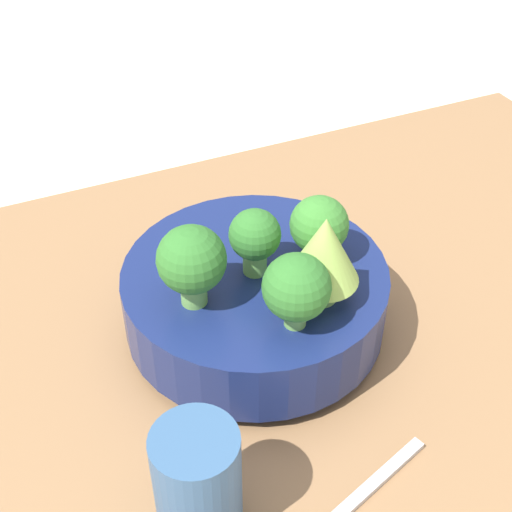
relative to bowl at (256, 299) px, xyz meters
name	(u,v)px	position (x,y,z in m)	size (l,w,h in m)	color
ground_plane	(245,362)	(-0.01, 0.00, -0.09)	(6.00, 6.00, 0.00)	beige
table	(245,348)	(-0.01, 0.00, -0.07)	(1.15, 0.65, 0.04)	olive
bowl	(256,299)	(0.00, 0.00, 0.00)	(0.25, 0.25, 0.08)	navy
broccoli_floret_left	(192,261)	(-0.07, -0.01, 0.08)	(0.06, 0.06, 0.08)	#6BA34C
broccoli_floret_right	(319,227)	(0.06, 0.00, 0.07)	(0.06, 0.06, 0.07)	#7AB256
broccoli_floret_front	(297,288)	(0.00, -0.08, 0.07)	(0.06, 0.06, 0.07)	#6BA34C
broccoli_floret_center	(256,239)	(0.00, 0.00, 0.07)	(0.05, 0.05, 0.07)	#6BA34C
romanesco_piece_near	(324,252)	(0.04, -0.06, 0.09)	(0.06, 0.06, 0.09)	#7AB256
cup	(198,484)	(-0.12, -0.17, 0.01)	(0.06, 0.06, 0.10)	#33567F
fork	(354,503)	(-0.01, -0.21, -0.04)	(0.17, 0.06, 0.01)	#B2B2B7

